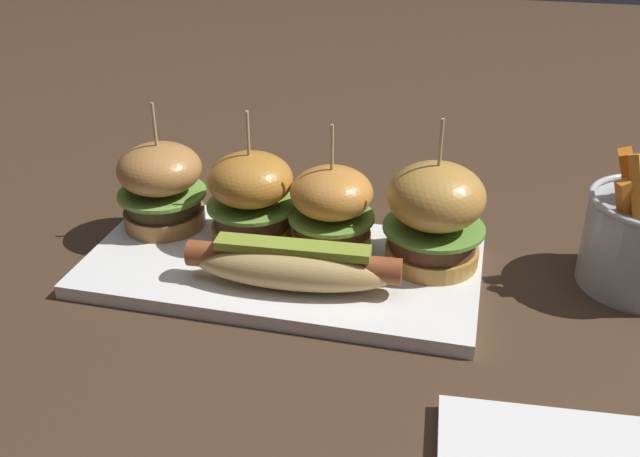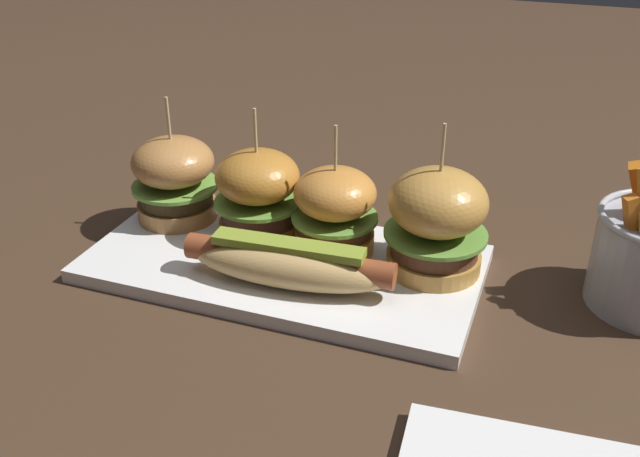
% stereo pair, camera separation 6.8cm
% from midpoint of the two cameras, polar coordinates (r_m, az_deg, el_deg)
% --- Properties ---
extents(ground_plane, '(3.00, 3.00, 0.00)m').
position_cam_midpoint_polar(ground_plane, '(0.72, -5.71, -3.52)').
color(ground_plane, '#422D1E').
extents(platter_main, '(0.38, 0.19, 0.01)m').
position_cam_midpoint_polar(platter_main, '(0.71, -5.74, -3.05)').
color(platter_main, white).
rests_on(platter_main, ground).
extents(hot_dog, '(0.20, 0.06, 0.04)m').
position_cam_midpoint_polar(hot_dog, '(0.66, -5.13, -2.97)').
color(hot_dog, tan).
rests_on(hot_dog, platter_main).
extents(slider_far_left, '(0.09, 0.09, 0.14)m').
position_cam_midpoint_polar(slider_far_left, '(0.78, -14.93, 3.28)').
color(slider_far_left, '#B1763D').
rests_on(slider_far_left, platter_main).
extents(slider_center_left, '(0.09, 0.09, 0.14)m').
position_cam_midpoint_polar(slider_center_left, '(0.73, -8.14, 2.45)').
color(slider_center_left, '#B7762B').
rests_on(slider_center_left, platter_main).
extents(slider_center_right, '(0.09, 0.09, 0.13)m').
position_cam_midpoint_polar(slider_center_right, '(0.70, -1.85, 1.42)').
color(slider_center_right, '#CA8236').
rests_on(slider_center_right, platter_main).
extents(slider_far_right, '(0.10, 0.10, 0.15)m').
position_cam_midpoint_polar(slider_far_right, '(0.68, 6.28, 1.06)').
color(slider_far_right, '#C0893D').
rests_on(slider_far_right, platter_main).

